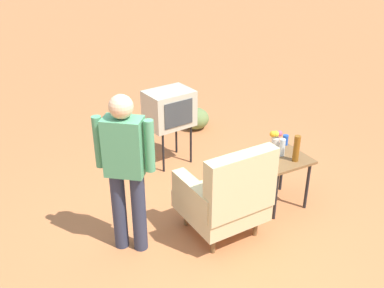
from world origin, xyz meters
The scene contains 10 objects.
ground_plane centered at (0.00, 0.00, 0.00)m, with size 60.00×60.00×0.00m, color #B76B3D.
armchair centered at (-0.28, -0.05, 0.50)m, with size 0.81×0.81×1.06m.
side_table centered at (-1.13, -0.26, 0.53)m, with size 0.56×0.56×0.62m.
tv_on_stand centered at (-0.47, -1.77, 0.78)m, with size 0.65×0.51×1.03m.
person_standing centered at (0.66, -0.35, 0.94)m, with size 0.47×0.40×1.64m.
bottle_tall_amber centered at (-1.20, -0.11, 0.77)m, with size 0.07×0.07×0.30m, color brown.
bottle_short_clear centered at (-1.15, -0.28, 0.72)m, with size 0.06×0.06×0.20m, color silver.
soda_can_blue centered at (-1.35, -0.47, 0.68)m, with size 0.07×0.07×0.12m, color blue.
flower_vase centered at (-1.13, -0.38, 0.77)m, with size 0.14×0.09×0.27m.
shrub_mid centered at (-1.31, -2.59, 0.17)m, with size 0.44×0.44×0.34m, color olive.
Camera 1 is at (1.80, 3.05, 2.94)m, focal length 40.93 mm.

